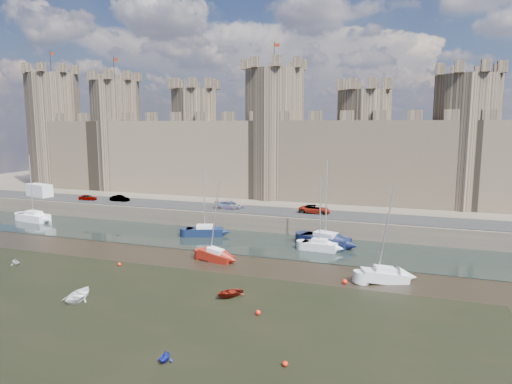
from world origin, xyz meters
TOP-DOWN VIEW (x-y plane):
  - ground at (0.00, 0.00)m, footprint 160.00×160.00m
  - seaweed_patch at (0.00, -6.00)m, footprint 70.00×34.00m
  - water_channel at (0.00, 24.00)m, footprint 160.00×12.00m
  - quay at (0.00, 60.00)m, footprint 160.00×60.00m
  - road at (0.00, 34.00)m, footprint 160.00×7.00m
  - castle at (-0.64, 48.00)m, footprint 108.50×11.00m
  - car_0 at (-27.75, 33.00)m, footprint 3.29×1.70m
  - car_1 at (-21.68, 33.86)m, footprint 3.49×1.31m
  - car_2 at (-0.80, 33.52)m, footprint 4.80×2.47m
  - car_3 at (12.71, 34.38)m, footprint 4.79×2.34m
  - van at (-39.05, 33.50)m, footprint 5.80×3.43m
  - sailboat_0 at (-32.15, 24.98)m, footprint 6.05×3.10m
  - sailboat_1 at (-1.21, 25.20)m, footprint 5.50×3.65m
  - sailboat_2 at (15.76, 23.11)m, footprint 4.47×2.01m
  - sailboat_3 at (16.04, 25.67)m, footprint 6.90×4.42m
  - sailboat_4 at (5.14, 14.84)m, footprint 4.36×2.34m
  - sailboat_5 at (24.27, 13.92)m, footprint 5.03×3.48m
  - dinghy_2 at (-1.84, 0.09)m, footprint 2.99×3.72m
  - dinghy_3 at (-15.79, 6.01)m, footprint 1.51×1.38m
  - dinghy_4 at (10.96, 5.04)m, footprint 3.13×3.52m
  - dinghy_5 at (11.38, -7.24)m, footprint 1.33×1.49m
  - buoy_1 at (-4.32, 9.50)m, footprint 0.40×0.40m
  - buoy_2 at (19.19, -5.15)m, footprint 0.38×0.38m
  - buoy_3 at (20.58, 12.00)m, footprint 0.49×0.49m
  - buoy_5 at (14.83, 2.03)m, footprint 0.44×0.44m

SIDE VIEW (x-z plane):
  - ground at x=0.00m, z-range 0.00..0.00m
  - seaweed_patch at x=0.00m, z-range 0.00..0.01m
  - water_channel at x=0.00m, z-range 0.00..0.08m
  - buoy_2 at x=19.19m, z-range 0.00..0.38m
  - buoy_1 at x=-4.32m, z-range 0.00..0.40m
  - buoy_5 at x=14.83m, z-range 0.00..0.44m
  - buoy_3 at x=20.58m, z-range 0.00..0.49m
  - dinghy_4 at x=10.96m, z-range 0.00..0.60m
  - dinghy_3 at x=-15.79m, z-range 0.00..0.67m
  - dinghy_2 at x=-1.84m, z-range 0.00..0.68m
  - dinghy_5 at x=11.38m, z-range 0.00..0.71m
  - sailboat_4 at x=5.14m, z-range -4.11..5.55m
  - sailboat_5 at x=24.27m, z-range -4.33..5.79m
  - sailboat_2 at x=15.76m, z-range -3.93..5.47m
  - sailboat_1 at x=-1.21m, z-range -4.33..5.95m
  - sailboat_0 at x=-32.15m, z-range -4.57..6.24m
  - sailboat_3 at x=16.04m, z-range -4.79..6.50m
  - quay at x=0.00m, z-range 0.00..2.50m
  - road at x=0.00m, z-range 2.50..2.60m
  - car_0 at x=-27.75m, z-range 2.50..3.57m
  - car_1 at x=-21.68m, z-range 2.50..3.64m
  - car_3 at x=12.71m, z-range 2.50..3.81m
  - car_2 at x=-0.80m, z-range 2.50..3.83m
  - van at x=-39.05m, z-range 2.50..4.87m
  - castle at x=-0.64m, z-range -2.83..26.17m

